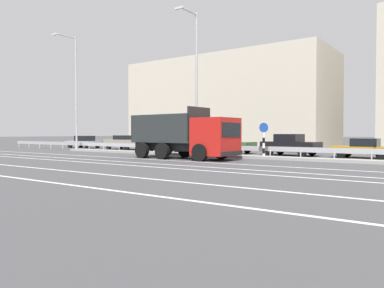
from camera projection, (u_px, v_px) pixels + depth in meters
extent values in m
plane|color=#424244|center=(177.00, 158.00, 25.20)|extent=(320.00, 320.00, 0.00)
cube|color=silver|center=(165.00, 160.00, 23.01)|extent=(52.35, 0.16, 0.01)
cube|color=silver|center=(138.00, 163.00, 21.08)|extent=(52.35, 0.16, 0.01)
cube|color=silver|center=(118.00, 164.00, 19.86)|extent=(52.35, 0.16, 0.01)
cube|color=silver|center=(58.00, 170.00, 16.89)|extent=(52.35, 0.16, 0.01)
cube|color=gray|center=(199.00, 155.00, 27.30)|extent=(28.79, 1.10, 0.18)
cube|color=#9EA0A5|center=(206.00, 147.00, 28.01)|extent=(52.35, 0.04, 0.32)
cylinder|color=#ADADB2|center=(19.00, 145.00, 43.12)|extent=(0.09, 0.09, 0.62)
cylinder|color=#ADADB2|center=(29.00, 145.00, 41.91)|extent=(0.09, 0.09, 0.62)
cylinder|color=#ADADB2|center=(40.00, 146.00, 40.70)|extent=(0.09, 0.09, 0.62)
cylinder|color=#ADADB2|center=(51.00, 146.00, 39.50)|extent=(0.09, 0.09, 0.62)
cylinder|color=#ADADB2|center=(63.00, 146.00, 38.29)|extent=(0.09, 0.09, 0.62)
cylinder|color=#ADADB2|center=(76.00, 147.00, 37.08)|extent=(0.09, 0.09, 0.62)
cylinder|color=#ADADB2|center=(89.00, 147.00, 35.87)|extent=(0.09, 0.09, 0.62)
cylinder|color=#ADADB2|center=(104.00, 148.00, 34.66)|extent=(0.09, 0.09, 0.62)
cylinder|color=#ADADB2|center=(119.00, 148.00, 33.46)|extent=(0.09, 0.09, 0.62)
cylinder|color=#ADADB2|center=(136.00, 149.00, 32.25)|extent=(0.09, 0.09, 0.62)
cylinder|color=#ADADB2|center=(154.00, 150.00, 31.04)|extent=(0.09, 0.09, 0.62)
cylinder|color=#ADADB2|center=(173.00, 150.00, 29.83)|extent=(0.09, 0.09, 0.62)
cylinder|color=#ADADB2|center=(195.00, 151.00, 28.63)|extent=(0.09, 0.09, 0.62)
cylinder|color=#ADADB2|center=(218.00, 152.00, 27.42)|extent=(0.09, 0.09, 0.62)
cylinder|color=#ADADB2|center=(243.00, 153.00, 26.21)|extent=(0.09, 0.09, 0.62)
cylinder|color=#ADADB2|center=(270.00, 153.00, 25.00)|extent=(0.09, 0.09, 0.62)
cylinder|color=#ADADB2|center=(301.00, 154.00, 23.79)|extent=(0.09, 0.09, 0.62)
cylinder|color=#ADADB2|center=(334.00, 156.00, 22.59)|extent=(0.09, 0.09, 0.62)
cylinder|color=#ADADB2|center=(372.00, 157.00, 21.38)|extent=(0.09, 0.09, 0.62)
cube|color=red|center=(216.00, 137.00, 22.87)|extent=(2.28, 2.49, 2.29)
cube|color=black|center=(232.00, 130.00, 22.18)|extent=(0.08, 2.09, 0.86)
cube|color=black|center=(232.00, 153.00, 22.20)|extent=(0.15, 2.39, 0.24)
cube|color=black|center=(170.00, 146.00, 25.12)|extent=(5.21, 1.46, 0.53)
cube|color=#232828|center=(170.00, 141.00, 25.11)|extent=(5.03, 2.45, 0.12)
cube|color=#232828|center=(180.00, 128.00, 25.98)|extent=(4.98, 0.21, 1.72)
cube|color=#232828|center=(158.00, 128.00, 24.19)|extent=(4.98, 0.21, 1.72)
cube|color=#232828|center=(199.00, 124.00, 23.61)|extent=(0.15, 2.34, 2.15)
cube|color=#232828|center=(144.00, 128.00, 26.55)|extent=(0.15, 2.34, 1.72)
cylinder|color=black|center=(222.00, 151.00, 24.05)|extent=(1.05, 0.34, 1.04)
cylinder|color=black|center=(200.00, 153.00, 22.15)|extent=(1.05, 0.34, 1.04)
cylinder|color=black|center=(185.00, 150.00, 25.85)|extent=(1.05, 0.34, 1.04)
cylinder|color=black|center=(162.00, 151.00, 23.94)|extent=(1.05, 0.34, 1.04)
cylinder|color=black|center=(165.00, 149.00, 26.94)|extent=(1.05, 0.34, 1.04)
cylinder|color=black|center=(142.00, 150.00, 25.03)|extent=(1.05, 0.34, 1.04)
cylinder|color=white|center=(264.00, 156.00, 24.32)|extent=(0.16, 0.16, 0.34)
cylinder|color=black|center=(264.00, 151.00, 24.31)|extent=(0.16, 0.16, 0.34)
cylinder|color=white|center=(264.00, 146.00, 24.30)|extent=(0.16, 0.16, 0.34)
cylinder|color=black|center=(264.00, 140.00, 24.29)|extent=(0.16, 0.16, 0.34)
cylinder|color=white|center=(264.00, 135.00, 24.28)|extent=(0.16, 0.16, 0.34)
cylinder|color=#1E4CB2|center=(264.00, 127.00, 24.26)|extent=(0.64, 0.03, 0.64)
cylinder|color=white|center=(264.00, 127.00, 24.26)|extent=(0.69, 0.02, 0.69)
cylinder|color=#ADADB2|center=(76.00, 94.00, 35.52)|extent=(0.18, 0.18, 10.78)
cylinder|color=#ADADB2|center=(66.00, 36.00, 34.44)|extent=(0.14, 2.25, 0.10)
cube|color=silver|center=(55.00, 34.00, 33.52)|extent=(0.70, 0.21, 0.12)
cylinder|color=#ADADB2|center=(197.00, 85.00, 27.41)|extent=(0.18, 0.18, 10.46)
cylinder|color=#ADADB2|center=(188.00, 11.00, 26.39)|extent=(0.15, 2.11, 0.10)
cube|color=silver|center=(180.00, 8.00, 25.52)|extent=(0.70, 0.22, 0.12)
cube|color=#A3A3A8|center=(84.00, 143.00, 42.26)|extent=(4.47, 2.04, 0.49)
cube|color=black|center=(85.00, 138.00, 42.18)|extent=(1.94, 1.62, 0.59)
cylinder|color=black|center=(70.00, 145.00, 42.27)|extent=(0.61, 0.25, 0.60)
cylinder|color=black|center=(81.00, 145.00, 43.64)|extent=(0.61, 0.25, 0.60)
cylinder|color=black|center=(87.00, 146.00, 40.89)|extent=(0.61, 0.25, 0.60)
cylinder|color=black|center=(98.00, 145.00, 42.26)|extent=(0.61, 0.25, 0.60)
cube|color=gray|center=(124.00, 143.00, 38.53)|extent=(4.32, 1.92, 0.71)
cube|color=black|center=(125.00, 137.00, 38.44)|extent=(1.82, 1.67, 0.43)
cylinder|color=black|center=(109.00, 146.00, 38.61)|extent=(0.60, 0.21, 0.60)
cylinder|color=black|center=(122.00, 146.00, 40.05)|extent=(0.60, 0.21, 0.60)
cylinder|color=black|center=(127.00, 147.00, 37.03)|extent=(0.60, 0.21, 0.60)
cylinder|color=black|center=(140.00, 146.00, 38.47)|extent=(0.60, 0.21, 0.60)
cube|color=gray|center=(170.00, 145.00, 34.37)|extent=(4.65, 1.99, 0.55)
cube|color=black|center=(171.00, 139.00, 34.28)|extent=(2.00, 1.63, 0.52)
cylinder|color=black|center=(152.00, 148.00, 34.45)|extent=(0.61, 0.24, 0.60)
cylinder|color=black|center=(163.00, 147.00, 35.83)|extent=(0.61, 0.24, 0.60)
cylinder|color=black|center=(178.00, 149.00, 32.93)|extent=(0.61, 0.24, 0.60)
cylinder|color=black|center=(188.00, 148.00, 34.32)|extent=(0.61, 0.24, 0.60)
cube|color=#335B33|center=(227.00, 146.00, 31.39)|extent=(4.73, 1.98, 0.65)
cube|color=black|center=(225.00, 138.00, 31.46)|extent=(2.00, 1.70, 0.57)
cylinder|color=black|center=(247.00, 150.00, 31.25)|extent=(0.60, 0.21, 0.60)
cylinder|color=black|center=(237.00, 150.00, 29.81)|extent=(0.60, 0.21, 0.60)
cylinder|color=black|center=(218.00, 149.00, 32.99)|extent=(0.60, 0.21, 0.60)
cylinder|color=black|center=(207.00, 149.00, 31.55)|extent=(0.60, 0.21, 0.60)
cube|color=black|center=(291.00, 147.00, 27.72)|extent=(4.23, 2.17, 0.74)
cube|color=black|center=(289.00, 138.00, 27.78)|extent=(1.84, 1.79, 0.57)
cylinder|color=black|center=(312.00, 152.00, 27.62)|extent=(0.61, 0.24, 0.60)
cylinder|color=black|center=(302.00, 153.00, 26.22)|extent=(0.61, 0.24, 0.60)
cylinder|color=black|center=(280.00, 151.00, 29.24)|extent=(0.61, 0.24, 0.60)
cylinder|color=black|center=(269.00, 152.00, 27.84)|extent=(0.61, 0.24, 0.60)
cube|color=#B27A14|center=(363.00, 150.00, 25.02)|extent=(3.90, 1.78, 0.48)
cube|color=black|center=(365.00, 142.00, 24.94)|extent=(1.64, 1.56, 0.54)
cylinder|color=black|center=(341.00, 154.00, 25.05)|extent=(0.60, 0.20, 0.60)
cylinder|color=black|center=(347.00, 153.00, 26.41)|extent=(0.60, 0.20, 0.60)
cylinder|color=black|center=(381.00, 155.00, 23.64)|extent=(0.60, 0.20, 0.60)
cube|color=beige|center=(229.00, 104.00, 43.84)|extent=(23.36, 9.60, 10.22)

